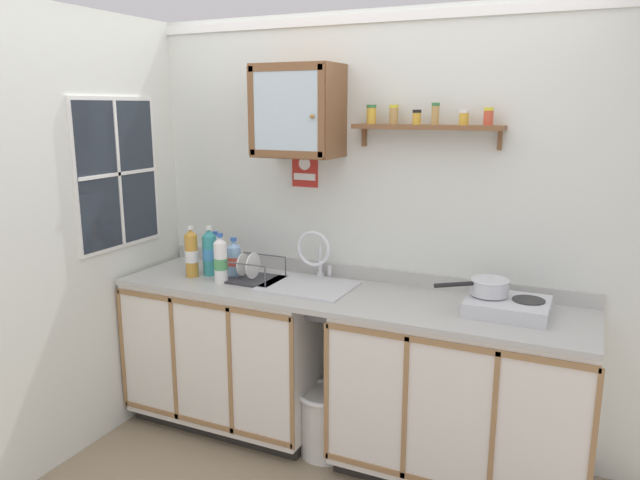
{
  "coord_description": "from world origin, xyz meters",
  "views": [
    {
      "loc": [
        1.21,
        -2.54,
        1.91
      ],
      "look_at": [
        -0.18,
        0.46,
        1.17
      ],
      "focal_mm": 33.88,
      "sensor_mm": 36.0,
      "label": 1
    }
  ],
  "objects": [
    {
      "name": "spice_shelf",
      "position": [
        0.37,
        0.58,
        1.82
      ],
      "size": [
        0.79,
        0.14,
        0.23
      ],
      "color": "brown"
    },
    {
      "name": "trash_bin",
      "position": [
        -0.05,
        0.25,
        0.2
      ],
      "size": [
        0.32,
        0.32,
        0.38
      ],
      "color": "silver",
      "rests_on": "ground"
    },
    {
      "name": "warning_sign",
      "position": [
        -0.36,
        0.64,
        1.55
      ],
      "size": [
        0.16,
        0.01,
        0.22
      ],
      "color": "#B2261E"
    },
    {
      "name": "countertop",
      "position": [
        0.0,
        0.34,
        0.9
      ],
      "size": [
        2.59,
        0.64,
        0.03
      ],
      "primitive_type": "cube",
      "color": "#B2B2AD",
      "rests_on": "lower_cabinet_run"
    },
    {
      "name": "bottle_water_clear_4",
      "position": [
        -0.88,
        0.45,
        1.03
      ],
      "size": [
        0.08,
        0.08,
        0.24
      ],
      "color": "silver",
      "rests_on": "countertop"
    },
    {
      "name": "dish_rack",
      "position": [
        -0.56,
        0.36,
        0.95
      ],
      "size": [
        0.31,
        0.26,
        0.16
      ],
      "color": "#333338",
      "rests_on": "countertop"
    },
    {
      "name": "sink",
      "position": [
        -0.22,
        0.39,
        0.9
      ],
      "size": [
        0.5,
        0.45,
        0.42
      ],
      "color": "silver",
      "rests_on": "countertop"
    },
    {
      "name": "bottle_detergent_teal_2",
      "position": [
        -0.85,
        0.35,
        1.05
      ],
      "size": [
        0.09,
        0.09,
        0.3
      ],
      "color": "teal",
      "rests_on": "countertop"
    },
    {
      "name": "back_wall",
      "position": [
        0.0,
        0.67,
        1.22
      ],
      "size": [
        3.23,
        0.07,
        2.41
      ],
      "color": "silver",
      "rests_on": "ground"
    },
    {
      "name": "bottle_juice_amber_3",
      "position": [
        -0.93,
        0.28,
        1.06
      ],
      "size": [
        0.08,
        0.08,
        0.3
      ],
      "color": "gold",
      "rests_on": "countertop"
    },
    {
      "name": "saucepan",
      "position": [
        0.77,
        0.4,
        1.04
      ],
      "size": [
        0.34,
        0.28,
        0.08
      ],
      "color": "silver",
      "rests_on": "hot_plate_stove"
    },
    {
      "name": "bottle_water_blue_1",
      "position": [
        -0.7,
        0.38,
        1.02
      ],
      "size": [
        0.08,
        0.08,
        0.24
      ],
      "color": "#8CB7E0",
      "rests_on": "countertop"
    },
    {
      "name": "window",
      "position": [
        -1.31,
        0.12,
        1.53
      ],
      "size": [
        0.03,
        0.65,
        0.87
      ],
      "color": "#262D38"
    },
    {
      "name": "bottle_opaque_white_0",
      "position": [
        -0.71,
        0.25,
        1.05
      ],
      "size": [
        0.08,
        0.08,
        0.29
      ],
      "color": "white",
      "rests_on": "countertop"
    },
    {
      "name": "lower_cabinet_run",
      "position": [
        -0.72,
        0.34,
        0.45
      ],
      "size": [
        1.17,
        0.61,
        0.89
      ],
      "color": "black",
      "rests_on": "ground"
    },
    {
      "name": "side_wall_left",
      "position": [
        -1.34,
        -0.28,
        1.21
      ],
      "size": [
        0.05,
        3.45,
        2.41
      ],
      "primitive_type": "cube",
      "color": "silver",
      "rests_on": "ground"
    },
    {
      "name": "wall_cabinet",
      "position": [
        -0.33,
        0.5,
        1.88
      ],
      "size": [
        0.47,
        0.32,
        0.5
      ],
      "color": "brown"
    },
    {
      "name": "backsplash",
      "position": [
        0.0,
        0.64,
        0.96
      ],
      "size": [
        2.59,
        0.02,
        0.08
      ],
      "primitive_type": "cube",
      "color": "#B2B2AD",
      "rests_on": "countertop"
    },
    {
      "name": "hot_plate_stove",
      "position": [
        0.86,
        0.38,
        0.95
      ],
      "size": [
        0.39,
        0.32,
        0.08
      ],
      "color": "silver",
      "rests_on": "countertop"
    },
    {
      "name": "floor",
      "position": [
        0.0,
        0.0,
        0.0
      ],
      "size": [
        5.63,
        5.63,
        0.0
      ],
      "primitive_type": "plane",
      "color": "gray",
      "rests_on": "ground"
    },
    {
      "name": "lower_cabinet_run_right",
      "position": [
        0.67,
        0.34,
        0.45
      ],
      "size": [
        1.27,
        0.61,
        0.89
      ],
      "color": "black",
      "rests_on": "ground"
    }
  ]
}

